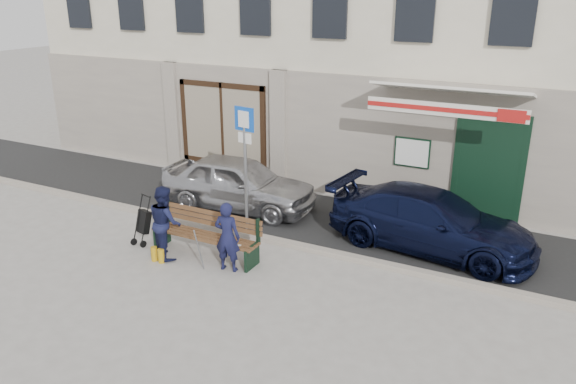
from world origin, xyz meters
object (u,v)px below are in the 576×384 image
Objects in this scene: car_silver at (238,183)px; parking_sign at (245,148)px; car_navy at (431,221)px; man at (227,237)px; bench at (203,235)px; woman at (165,222)px; stroller at (143,223)px.

car_silver is 1.38× the size of parking_sign.
car_navy is 4.28m from parking_sign.
car_navy is at bearing -148.21° from man.
parking_sign is at bearing 109.12° from car_navy.
parking_sign is 1.18× the size of bench.
car_silver reaches higher than car_navy.
car_silver is 2.98m from woman.
woman is at bearing -100.49° from parking_sign.
bench is 1.69× the size of man.
parking_sign is 1.86× the size of woman.
car_silver is 3.30m from man.
bench is (0.78, -2.60, -0.21)m from car_silver.
man is at bearing 10.07° from stroller.
parking_sign is 2.15m from bench.
woman is at bearing -150.18° from bench.
car_navy is 1.53× the size of parking_sign.
parking_sign is at bearing 87.03° from bench.
car_navy is at bearing 22.90° from parking_sign.
parking_sign is 2.72m from stroller.
parking_sign reaches higher than car_navy.
stroller is (-2.30, 0.21, -0.24)m from man.
man is at bearing 136.73° from car_navy.
car_navy is 6.14m from stroller.
car_silver is at bearing 140.25° from parking_sign.
bench is 1.51m from stroller.
bench is at bearing -166.79° from car_silver.
parking_sign reaches higher than stroller.
bench is (-0.08, -1.57, -1.46)m from parking_sign.
woman is at bearing -3.11° from stroller.
woman is (0.13, -2.98, 0.10)m from car_silver.
car_silver is 3.69× the size of stroller.
stroller is at bearing 161.46° from car_silver.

